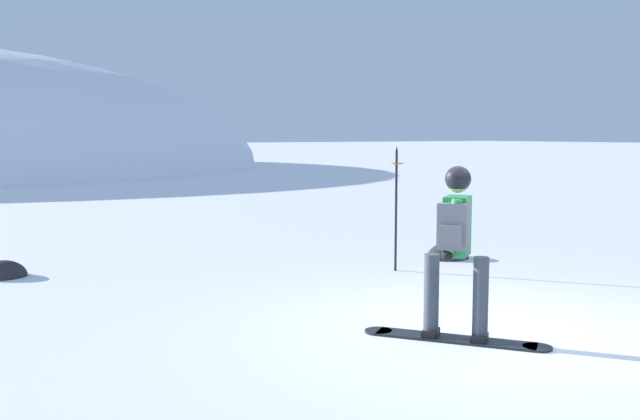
% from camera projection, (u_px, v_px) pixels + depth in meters
% --- Properties ---
extents(ground_plane, '(300.00, 300.00, 0.00)m').
position_uv_depth(ground_plane, '(496.00, 334.00, 7.23)').
color(ground_plane, white).
extents(snowboarder_main, '(1.22, 1.53, 1.71)m').
position_uv_depth(snowboarder_main, '(456.00, 248.00, 6.88)').
color(snowboarder_main, black).
rests_on(snowboarder_main, ground).
extents(piste_marker_near, '(0.20, 0.20, 1.85)m').
position_uv_depth(piste_marker_near, '(396.00, 200.00, 10.46)').
color(piste_marker_near, black).
rests_on(piste_marker_near, ground).
extents(rock_dark, '(0.73, 0.62, 0.51)m').
position_uv_depth(rock_dark, '(448.00, 258.00, 11.62)').
color(rock_dark, '#282628').
rests_on(rock_dark, ground).
extents(rock_small, '(0.68, 0.58, 0.48)m').
position_uv_depth(rock_small, '(2.00, 277.00, 10.09)').
color(rock_small, '#282628').
rests_on(rock_small, ground).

